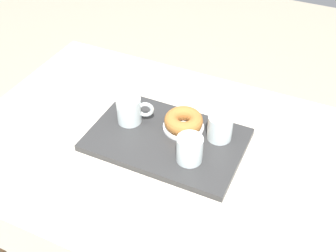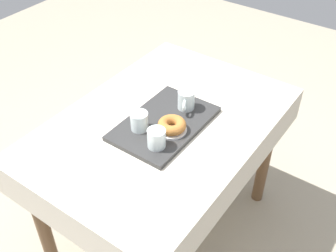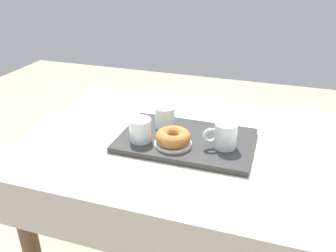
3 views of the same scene
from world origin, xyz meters
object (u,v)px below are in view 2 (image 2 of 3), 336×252
object	(u,v)px
tea_mug_left	(186,100)
water_glass_near	(156,139)
serving_tray	(164,123)
dining_table	(163,141)
donut_plate_left	(172,130)
sugar_donut_left	(172,125)
water_glass_far	(139,122)

from	to	relation	value
tea_mug_left	water_glass_near	world-z (taller)	tea_mug_left
serving_tray	dining_table	bearing A→B (deg)	53.80
dining_table	donut_plate_left	size ratio (longest dim) A/B	9.47
donut_plate_left	sugar_donut_left	distance (m)	0.03
serving_tray	tea_mug_left	size ratio (longest dim) A/B	4.17
water_glass_far	donut_plate_left	bearing A→B (deg)	-59.69
tea_mug_left	water_glass_near	bearing A→B (deg)	-170.92
tea_mug_left	donut_plate_left	xyz separation A→B (m)	(-0.17, -0.04, -0.04)
water_glass_near	donut_plate_left	bearing A→B (deg)	2.82
dining_table	sugar_donut_left	xyz separation A→B (m)	(-0.05, -0.08, 0.17)
dining_table	tea_mug_left	xyz separation A→B (m)	(0.12, -0.04, 0.18)
dining_table	sugar_donut_left	bearing A→B (deg)	-118.66
water_glass_far	sugar_donut_left	size ratio (longest dim) A/B	0.67
tea_mug_left	water_glass_near	distance (m)	0.29
serving_tray	tea_mug_left	bearing A→B (deg)	-9.03
donut_plate_left	sugar_donut_left	size ratio (longest dim) A/B	1.06
serving_tray	tea_mug_left	world-z (taller)	tea_mug_left
sugar_donut_left	water_glass_far	bearing A→B (deg)	120.31
water_glass_far	dining_table	bearing A→B (deg)	-17.39
donut_plate_left	serving_tray	bearing A→B (deg)	64.29
water_glass_near	sugar_donut_left	size ratio (longest dim) A/B	0.67
serving_tray	sugar_donut_left	size ratio (longest dim) A/B	3.87
donut_plate_left	water_glass_far	bearing A→B (deg)	120.31
serving_tray	water_glass_near	distance (m)	0.17
water_glass_near	water_glass_far	xyz separation A→B (m)	(0.05, 0.12, -0.00)
dining_table	water_glass_far	bearing A→B (deg)	162.61
water_glass_near	donut_plate_left	size ratio (longest dim) A/B	0.63
sugar_donut_left	water_glass_near	bearing A→B (deg)	-177.18
dining_table	donut_plate_left	xyz separation A→B (m)	(-0.05, -0.08, 0.14)
serving_tray	tea_mug_left	distance (m)	0.15
water_glass_far	sugar_donut_left	xyz separation A→B (m)	(0.07, -0.12, -0.01)
tea_mug_left	water_glass_far	distance (m)	0.25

